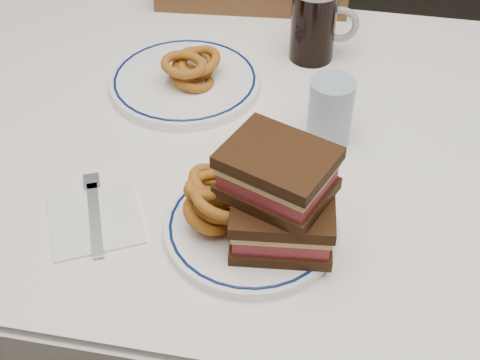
% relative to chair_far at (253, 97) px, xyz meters
% --- Properties ---
extents(dining_table, '(1.27, 0.87, 0.75)m').
position_rel_chair_far_xyz_m(dining_table, '(0.10, -0.48, 0.18)').
color(dining_table, white).
rests_on(dining_table, floor).
extents(chair_far, '(0.42, 0.42, 0.85)m').
position_rel_chair_far_xyz_m(chair_far, '(0.00, 0.00, 0.00)').
color(chair_far, '#4C3018').
rests_on(chair_far, floor).
extents(main_plate, '(0.24, 0.24, 0.02)m').
position_rel_chair_far_xyz_m(main_plate, '(0.12, -0.70, 0.30)').
color(main_plate, white).
rests_on(main_plate, dining_table).
extents(reuben_sandwich, '(0.16, 0.15, 0.14)m').
position_rel_chair_far_xyz_m(reuben_sandwich, '(0.16, -0.71, 0.37)').
color(reuben_sandwich, black).
rests_on(reuben_sandwich, main_plate).
extents(onion_rings_main, '(0.10, 0.12, 0.10)m').
position_rel_chair_far_xyz_m(onion_rings_main, '(0.07, -0.70, 0.34)').
color(onion_rings_main, brown).
rests_on(onion_rings_main, main_plate).
extents(ketchup_ramekin, '(0.06, 0.06, 0.04)m').
position_rel_chair_far_xyz_m(ketchup_ramekin, '(0.08, -0.63, 0.33)').
color(ketchup_ramekin, silver).
rests_on(ketchup_ramekin, main_plate).
extents(beer_mug, '(0.12, 0.08, 0.14)m').
position_rel_chair_far_xyz_m(beer_mug, '(0.15, -0.25, 0.36)').
color(beer_mug, black).
rests_on(beer_mug, dining_table).
extents(water_glass, '(0.07, 0.07, 0.11)m').
position_rel_chair_far_xyz_m(water_glass, '(0.20, -0.48, 0.34)').
color(water_glass, '#90A9BA').
rests_on(water_glass, dining_table).
extents(far_plate, '(0.26, 0.26, 0.02)m').
position_rel_chair_far_xyz_m(far_plate, '(-0.06, -0.38, 0.30)').
color(far_plate, white).
rests_on(far_plate, dining_table).
extents(onion_rings_far, '(0.10, 0.11, 0.07)m').
position_rel_chair_far_xyz_m(onion_rings_far, '(-0.04, -0.38, 0.33)').
color(onion_rings_far, brown).
rests_on(onion_rings_far, far_plate).
extents(napkin_fork, '(0.17, 0.17, 0.01)m').
position_rel_chair_far_xyz_m(napkin_fork, '(-0.10, -0.72, 0.29)').
color(napkin_fork, white).
rests_on(napkin_fork, dining_table).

